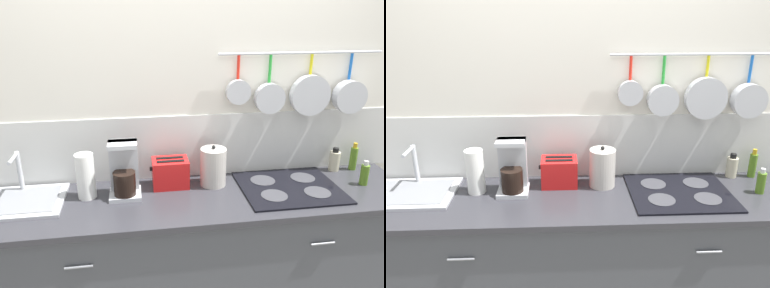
# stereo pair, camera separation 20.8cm
# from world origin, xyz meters

# --- Properties ---
(wall_back) EXTENTS (7.20, 0.16, 2.60)m
(wall_back) POSITION_xyz_m (0.01, 0.34, 1.27)
(wall_back) COLOR silver
(wall_back) RESTS_ON ground_plane
(cabinet_base) EXTENTS (2.64, 0.59, 0.85)m
(cabinet_base) POSITION_xyz_m (0.00, -0.00, 0.42)
(cabinet_base) COLOR #3F4247
(cabinet_base) RESTS_ON ground_plane
(countertop) EXTENTS (2.68, 0.61, 0.03)m
(countertop) POSITION_xyz_m (0.00, 0.00, 0.87)
(countertop) COLOR #2D2D33
(countertop) RESTS_ON cabinet_base
(sink_basin) EXTENTS (0.53, 0.40, 0.26)m
(sink_basin) POSITION_xyz_m (-1.03, 0.10, 0.90)
(sink_basin) COLOR #B7BABF
(sink_basin) RESTS_ON countertop
(paper_towel_roll) EXTENTS (0.11, 0.11, 0.27)m
(paper_towel_roll) POSITION_xyz_m (-0.64, 0.10, 1.02)
(paper_towel_roll) COLOR white
(paper_towel_roll) RESTS_ON countertop
(coffee_maker) EXTENTS (0.18, 0.17, 0.33)m
(coffee_maker) POSITION_xyz_m (-0.42, 0.10, 1.02)
(coffee_maker) COLOR #B7BABF
(coffee_maker) RESTS_ON countertop
(toaster) EXTENTS (0.24, 0.16, 0.18)m
(toaster) POSITION_xyz_m (-0.14, 0.18, 0.97)
(toaster) COLOR red
(toaster) RESTS_ON countertop
(kettle) EXTENTS (0.16, 0.16, 0.26)m
(kettle) POSITION_xyz_m (0.13, 0.16, 1.00)
(kettle) COLOR beige
(kettle) RESTS_ON countertop
(cooktop) EXTENTS (0.60, 0.52, 0.01)m
(cooktop) POSITION_xyz_m (0.58, 0.03, 0.89)
(cooktop) COLOR black
(cooktop) RESTS_ON countertop
(bottle_vinegar) EXTENTS (0.07, 0.07, 0.16)m
(bottle_vinegar) POSITION_xyz_m (0.99, 0.25, 0.95)
(bottle_vinegar) COLOR #BFB799
(bottle_vinegar) RESTS_ON countertop
(bottle_cooking_wine) EXTENTS (0.05, 0.05, 0.16)m
(bottle_cooking_wine) POSITION_xyz_m (1.06, 0.01, 0.95)
(bottle_cooking_wine) COLOR #4C721E
(bottle_cooking_wine) RESTS_ON countertop
(bottle_sesame_oil) EXTENTS (0.05, 0.05, 0.19)m
(bottle_sesame_oil) POSITION_xyz_m (1.12, 0.24, 0.97)
(bottle_sesame_oil) COLOR #4C721E
(bottle_sesame_oil) RESTS_ON countertop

